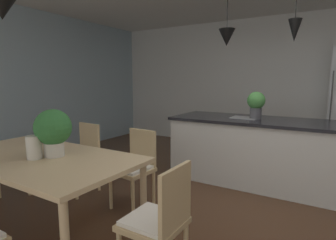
{
  "coord_description": "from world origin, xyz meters",
  "views": [
    {
      "loc": [
        0.68,
        -2.69,
        1.42
      ],
      "look_at": [
        -1.02,
        0.1,
        0.95
      ],
      "focal_mm": 29.32,
      "sensor_mm": 36.0,
      "label": 1
    }
  ],
  "objects_px": {
    "chair_kitchen_end": "(159,220)",
    "dining_table": "(39,162)",
    "potted_plant_on_island": "(256,103)",
    "vase_on_dining_table": "(34,147)",
    "chair_far_right": "(135,166)",
    "chair_far_left": "(82,155)",
    "kitchen_island": "(253,150)",
    "potted_plant_on_table": "(53,129)"
  },
  "relations": [
    {
      "from": "chair_far_right",
      "to": "potted_plant_on_table",
      "type": "height_order",
      "value": "potted_plant_on_table"
    },
    {
      "from": "chair_kitchen_end",
      "to": "potted_plant_on_island",
      "type": "relative_size",
      "value": 2.31
    },
    {
      "from": "kitchen_island",
      "to": "dining_table",
      "type": "bearing_deg",
      "value": -120.37
    },
    {
      "from": "vase_on_dining_table",
      "to": "dining_table",
      "type": "bearing_deg",
      "value": 130.58
    },
    {
      "from": "kitchen_island",
      "to": "potted_plant_on_table",
      "type": "bearing_deg",
      "value": -118.14
    },
    {
      "from": "kitchen_island",
      "to": "chair_far_left",
      "type": "bearing_deg",
      "value": -140.74
    },
    {
      "from": "vase_on_dining_table",
      "to": "kitchen_island",
      "type": "bearing_deg",
      "value": 61.79
    },
    {
      "from": "chair_far_left",
      "to": "chair_kitchen_end",
      "type": "relative_size",
      "value": 1.0
    },
    {
      "from": "kitchen_island",
      "to": "chair_kitchen_end",
      "type": "bearing_deg",
      "value": -91.09
    },
    {
      "from": "chair_far_right",
      "to": "potted_plant_on_island",
      "type": "bearing_deg",
      "value": 57.28
    },
    {
      "from": "dining_table",
      "to": "chair_far_left",
      "type": "relative_size",
      "value": 2.22
    },
    {
      "from": "chair_kitchen_end",
      "to": "potted_plant_on_table",
      "type": "distance_m",
      "value": 1.29
    },
    {
      "from": "chair_kitchen_end",
      "to": "dining_table",
      "type": "bearing_deg",
      "value": 180.0
    },
    {
      "from": "dining_table",
      "to": "chair_far_right",
      "type": "bearing_deg",
      "value": 63.4
    },
    {
      "from": "chair_far_right",
      "to": "potted_plant_on_island",
      "type": "height_order",
      "value": "potted_plant_on_island"
    },
    {
      "from": "chair_far_left",
      "to": "chair_far_right",
      "type": "height_order",
      "value": "same"
    },
    {
      "from": "chair_kitchen_end",
      "to": "kitchen_island",
      "type": "xyz_separation_m",
      "value": [
        0.04,
        2.35,
        -0.01
      ]
    },
    {
      "from": "chair_far_left",
      "to": "dining_table",
      "type": "bearing_deg",
      "value": -63.85
    },
    {
      "from": "chair_far_right",
      "to": "chair_kitchen_end",
      "type": "distance_m",
      "value": 1.25
    },
    {
      "from": "chair_far_left",
      "to": "kitchen_island",
      "type": "xyz_separation_m",
      "value": [
        1.81,
        1.48,
        -0.01
      ]
    },
    {
      "from": "chair_far_left",
      "to": "chair_far_right",
      "type": "relative_size",
      "value": 1.0
    },
    {
      "from": "chair_far_left",
      "to": "chair_kitchen_end",
      "type": "distance_m",
      "value": 1.97
    },
    {
      "from": "chair_far_left",
      "to": "vase_on_dining_table",
      "type": "bearing_deg",
      "value": -62.4
    },
    {
      "from": "potted_plant_on_island",
      "to": "vase_on_dining_table",
      "type": "xyz_separation_m",
      "value": [
        -1.32,
        -2.44,
        -0.28
      ]
    },
    {
      "from": "potted_plant_on_island",
      "to": "potted_plant_on_table",
      "type": "height_order",
      "value": "potted_plant_on_island"
    },
    {
      "from": "chair_far_left",
      "to": "potted_plant_on_table",
      "type": "relative_size",
      "value": 2.01
    },
    {
      "from": "chair_far_right",
      "to": "chair_kitchen_end",
      "type": "relative_size",
      "value": 1.0
    },
    {
      "from": "potted_plant_on_island",
      "to": "vase_on_dining_table",
      "type": "height_order",
      "value": "potted_plant_on_island"
    },
    {
      "from": "chair_far_left",
      "to": "potted_plant_on_island",
      "type": "bearing_deg",
      "value": 39.12
    },
    {
      "from": "chair_far_left",
      "to": "kitchen_island",
      "type": "height_order",
      "value": "kitchen_island"
    },
    {
      "from": "chair_kitchen_end",
      "to": "vase_on_dining_table",
      "type": "height_order",
      "value": "vase_on_dining_table"
    },
    {
      "from": "dining_table",
      "to": "potted_plant_on_island",
      "type": "height_order",
      "value": "potted_plant_on_island"
    },
    {
      "from": "chair_far_right",
      "to": "kitchen_island",
      "type": "bearing_deg",
      "value": 57.53
    },
    {
      "from": "dining_table",
      "to": "chair_far_right",
      "type": "relative_size",
      "value": 2.22
    },
    {
      "from": "dining_table",
      "to": "kitchen_island",
      "type": "distance_m",
      "value": 2.74
    },
    {
      "from": "dining_table",
      "to": "chair_kitchen_end",
      "type": "height_order",
      "value": "chair_kitchen_end"
    },
    {
      "from": "potted_plant_on_island",
      "to": "dining_table",
      "type": "bearing_deg",
      "value": -120.53
    },
    {
      "from": "kitchen_island",
      "to": "potted_plant_on_island",
      "type": "xyz_separation_m",
      "value": [
        0.01,
        0.0,
        0.66
      ]
    },
    {
      "from": "potted_plant_on_island",
      "to": "chair_far_right",
      "type": "bearing_deg",
      "value": -122.72
    },
    {
      "from": "potted_plant_on_island",
      "to": "chair_far_left",
      "type": "bearing_deg",
      "value": -140.88
    },
    {
      "from": "chair_far_right",
      "to": "vase_on_dining_table",
      "type": "bearing_deg",
      "value": -110.93
    },
    {
      "from": "dining_table",
      "to": "chair_kitchen_end",
      "type": "relative_size",
      "value": 2.22
    }
  ]
}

